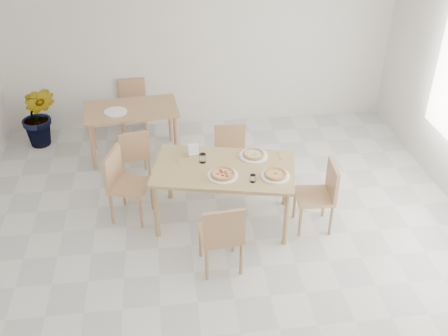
{
  "coord_description": "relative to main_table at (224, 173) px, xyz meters",
  "views": [
    {
      "loc": [
        -0.57,
        -4.17,
        3.99
      ],
      "look_at": [
        0.06,
        0.88,
        0.74
      ],
      "focal_mm": 42.0,
      "sensor_mm": 36.0,
      "label": 1
    }
  ],
  "objects": [
    {
      "name": "main_table",
      "position": [
        0.0,
        0.0,
        0.0
      ],
      "size": [
        1.78,
        1.25,
        0.75
      ],
      "rotation": [
        0.0,
        0.0,
        -0.22
      ],
      "color": "tan",
      "rests_on": "ground"
    },
    {
      "name": "plate_margherita",
      "position": [
        0.55,
        -0.26,
        0.08
      ],
      "size": [
        0.33,
        0.33,
        0.02
      ],
      "primitive_type": "cylinder",
      "color": "white",
      "rests_on": "main_table"
    },
    {
      "name": "chair_east",
      "position": [
        1.11,
        -0.26,
        -0.18
      ],
      "size": [
        0.45,
        0.45,
        0.85
      ],
      "rotation": [
        0.0,
        0.0,
        -1.63
      ],
      "color": "tan",
      "rests_on": "ground"
    },
    {
      "name": "second_table",
      "position": [
        -1.11,
        1.7,
        -0.02
      ],
      "size": [
        1.36,
        0.86,
        0.75
      ],
      "rotation": [
        0.0,
        0.0,
        0.09
      ],
      "color": "tan",
      "rests_on": "ground"
    },
    {
      "name": "pizza_pepperoni",
      "position": [
        -0.04,
        -0.18,
        0.11
      ],
      "size": [
        0.29,
        0.29,
        0.03
      ],
      "rotation": [
        0.0,
        0.0,
        0.03
      ],
      "color": "tan",
      "rests_on": "plate_pepperoni"
    },
    {
      "name": "pizza_mushroom",
      "position": [
        0.38,
        0.2,
        0.11
      ],
      "size": [
        0.26,
        0.26,
        0.03
      ],
      "rotation": [
        0.0,
        0.0,
        0.01
      ],
      "color": "tan",
      "rests_on": "plate_mushroom"
    },
    {
      "name": "plate_pepperoni",
      "position": [
        -0.04,
        -0.18,
        0.08
      ],
      "size": [
        0.35,
        0.35,
        0.02
      ],
      "primitive_type": "cylinder",
      "color": "white",
      "rests_on": "main_table"
    },
    {
      "name": "chair_north",
      "position": [
        0.18,
        0.79,
        -0.2
      ],
      "size": [
        0.43,
        0.43,
        0.82
      ],
      "rotation": [
        0.0,
        0.0,
        -0.07
      ],
      "color": "tan",
      "rests_on": "ground"
    },
    {
      "name": "chair_west",
      "position": [
        -1.18,
        0.23,
        -0.16
      ],
      "size": [
        0.56,
        0.56,
        0.89
      ],
      "rotation": [
        0.0,
        0.0,
        1.22
      ],
      "color": "tan",
      "rests_on": "ground"
    },
    {
      "name": "chair_back_s",
      "position": [
        -1.07,
        0.98,
        -0.21
      ],
      "size": [
        0.46,
        0.46,
        0.8
      ],
      "rotation": [
        0.0,
        0.0,
        3.33
      ],
      "color": "tan",
      "rests_on": "ground"
    },
    {
      "name": "tumbler_b",
      "position": [
        0.28,
        -0.33,
        0.12
      ],
      "size": [
        0.07,
        0.07,
        0.09
      ],
      "primitive_type": "cylinder",
      "color": "white",
      "rests_on": "main_table"
    },
    {
      "name": "plate_mushroom",
      "position": [
        0.38,
        0.2,
        0.08
      ],
      "size": [
        0.34,
        0.34,
        0.02
      ],
      "primitive_type": "cylinder",
      "color": "white",
      "rests_on": "main_table"
    },
    {
      "name": "potted_plant",
      "position": [
        -2.48,
        2.16,
        -0.19
      ],
      "size": [
        0.59,
        0.5,
        0.97
      ],
      "primitive_type": "imported",
      "rotation": [
        0.0,
        0.0,
        -0.14
      ],
      "color": "#23621D",
      "rests_on": "ground"
    },
    {
      "name": "chair_south",
      "position": [
        -0.13,
        -0.88,
        -0.17
      ],
      "size": [
        0.47,
        0.47,
        0.87
      ],
      "rotation": [
        0.0,
        0.0,
        3.24
      ],
      "color": "tan",
      "rests_on": "ground"
    },
    {
      "name": "pizza_margherita",
      "position": [
        0.55,
        -0.26,
        0.11
      ],
      "size": [
        0.34,
        0.34,
        0.03
      ],
      "rotation": [
        0.0,
        0.0,
        -0.4
      ],
      "color": "tan",
      "rests_on": "plate_margherita"
    },
    {
      "name": "fork_a",
      "position": [
        -0.52,
        0.15,
        0.08
      ],
      "size": [
        0.03,
        0.17,
        0.01
      ],
      "primitive_type": "cube",
      "rotation": [
        0.0,
        0.0,
        0.08
      ],
      "color": "silver",
      "rests_on": "main_table"
    },
    {
      "name": "plate_empty",
      "position": [
        -1.31,
        1.59,
        0.08
      ],
      "size": [
        0.31,
        0.31,
        0.02
      ],
      "primitive_type": "cylinder",
      "color": "white",
      "rests_on": "second_table"
    },
    {
      "name": "chair_back_n",
      "position": [
        -1.12,
        2.47,
        -0.2
      ],
      "size": [
        0.41,
        0.41,
        0.83
      ],
      "rotation": [
        0.0,
        0.0,
        0.01
      ],
      "color": "tan",
      "rests_on": "ground"
    },
    {
      "name": "fork_b",
      "position": [
        0.69,
        0.16,
        0.08
      ],
      "size": [
        0.02,
        0.19,
        0.01
      ],
      "primitive_type": "cube",
      "rotation": [
        0.0,
        0.0,
        0.0
      ],
      "color": "silver",
      "rests_on": "main_table"
    },
    {
      "name": "napkin_holder",
      "position": [
        -0.33,
        0.32,
        0.15
      ],
      "size": [
        0.14,
        0.09,
        0.15
      ],
      "rotation": [
        0.0,
        0.0,
        0.16
      ],
      "color": "silver",
      "rests_on": "main_table"
    },
    {
      "name": "tumbler_a",
      "position": [
        -0.23,
        0.15,
        0.13
      ],
      "size": [
        0.08,
        0.08,
        0.11
      ],
      "primitive_type": "cylinder",
      "color": "white",
      "rests_on": "main_table"
    }
  ]
}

